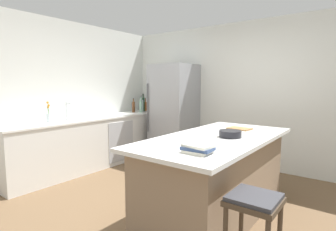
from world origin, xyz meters
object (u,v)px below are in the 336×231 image
object	(u,v)px
cutting_board	(239,129)
refrigerator	(174,112)
wine_bottle	(143,104)
soda_bottle	(142,105)
kitchen_island	(216,176)
flower_vase	(49,116)
gin_bottle	(141,106)
cookbook_stack	(198,149)
mixing_bowl	(230,134)
syrup_bottle	(134,107)
vinegar_bottle	(146,106)
sink_faucet	(67,111)
bar_stool	(254,212)

from	to	relation	value
cutting_board	refrigerator	bearing A→B (deg)	150.54
wine_bottle	soda_bottle	world-z (taller)	wine_bottle
kitchen_island	flower_vase	xyz separation A→B (m)	(-2.68, -0.48, 0.54)
gin_bottle	cookbook_stack	distance (m)	3.58
refrigerator	flower_vase	world-z (taller)	refrigerator
kitchen_island	gin_bottle	world-z (taller)	gin_bottle
refrigerator	cookbook_stack	size ratio (longest dim) A/B	7.02
flower_vase	cutting_board	xyz separation A→B (m)	(2.69, 1.11, -0.08)
flower_vase	mixing_bowl	distance (m)	2.86
refrigerator	cutting_board	world-z (taller)	refrigerator
gin_bottle	cookbook_stack	xyz separation A→B (m)	(2.78, -2.27, -0.08)
gin_bottle	syrup_bottle	world-z (taller)	gin_bottle
wine_bottle	gin_bottle	world-z (taller)	wine_bottle
flower_vase	wine_bottle	size ratio (longest dim) A/B	0.86
vinegar_bottle	wine_bottle	bearing A→B (deg)	-81.48
wine_bottle	gin_bottle	size ratio (longest dim) A/B	1.15
wine_bottle	kitchen_island	bearing A→B (deg)	-32.49
flower_vase	gin_bottle	size ratio (longest dim) A/B	0.99
kitchen_island	wine_bottle	xyz separation A→B (m)	(-2.68, 1.71, 0.60)
sink_faucet	cutting_board	distance (m)	2.81
flower_vase	cookbook_stack	world-z (taller)	flower_vase
refrigerator	flower_vase	size ratio (longest dim) A/B	5.75
refrigerator	sink_faucet	bearing A→B (deg)	-116.78
cookbook_stack	soda_bottle	bearing A→B (deg)	140.26
refrigerator	gin_bottle	distance (m)	0.80
kitchen_island	bar_stool	xyz separation A→B (m)	(0.72, -0.81, 0.10)
refrigerator	gin_bottle	size ratio (longest dim) A/B	5.67
kitchen_island	refrigerator	xyz separation A→B (m)	(-1.79, 1.64, 0.48)
vinegar_bottle	cookbook_stack	world-z (taller)	vinegar_bottle
cookbook_stack	mixing_bowl	xyz separation A→B (m)	(-0.07, 0.81, 0.00)
wine_bottle	soda_bottle	xyz separation A→B (m)	(0.03, -0.08, -0.02)
soda_bottle	cutting_board	xyz separation A→B (m)	(2.66, -1.00, -0.11)
vinegar_bottle	soda_bottle	distance (m)	0.18
syrup_bottle	cutting_board	distance (m)	2.82
bar_stool	mixing_bowl	xyz separation A→B (m)	(-0.59, 0.87, 0.39)
refrigerator	bar_stool	distance (m)	3.52
cookbook_stack	flower_vase	bearing A→B (deg)	174.74
soda_bottle	gin_bottle	distance (m)	0.13
kitchen_island	flower_vase	distance (m)	2.78
vinegar_bottle	mixing_bowl	bearing A→B (deg)	-31.59
vinegar_bottle	cookbook_stack	bearing A→B (deg)	-41.35
vinegar_bottle	wine_bottle	distance (m)	0.11
refrigerator	cutting_board	size ratio (longest dim) A/B	6.21
flower_vase	gin_bottle	xyz separation A→B (m)	(0.11, 2.00, 0.03)
kitchen_island	syrup_bottle	world-z (taller)	syrup_bottle
bar_stool	cutting_board	distance (m)	1.64
mixing_bowl	refrigerator	bearing A→B (deg)	140.63
flower_vase	cookbook_stack	bearing A→B (deg)	-5.26
vinegar_bottle	soda_bottle	bearing A→B (deg)	-76.14
mixing_bowl	cutting_board	bearing A→B (deg)	102.42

